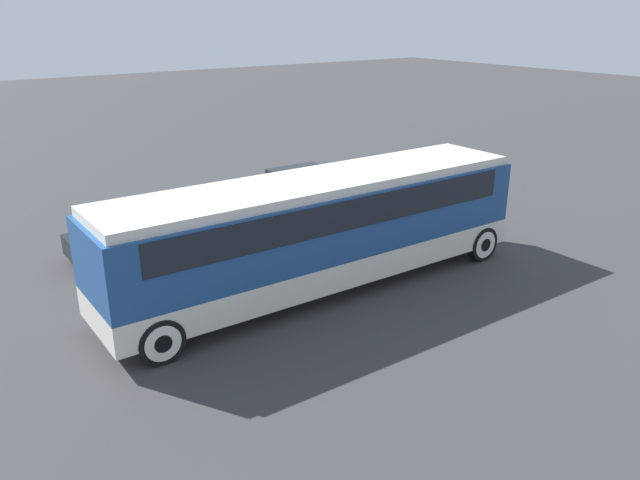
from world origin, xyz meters
name	(u,v)px	position (x,y,z in m)	size (l,w,h in m)	color
ground_plane	(320,288)	(0.00, 0.00, 0.00)	(120.00, 120.00, 0.00)	#38383A
tour_bus	(323,222)	(0.10, 0.00, 1.79)	(11.53, 2.56, 2.97)	silver
parked_car_near	(144,234)	(-2.87, 4.92, 0.65)	(4.32, 1.81, 1.28)	black
parked_car_mid	(305,188)	(3.65, 6.12, 0.72)	(4.06, 1.89, 1.45)	#2D5638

